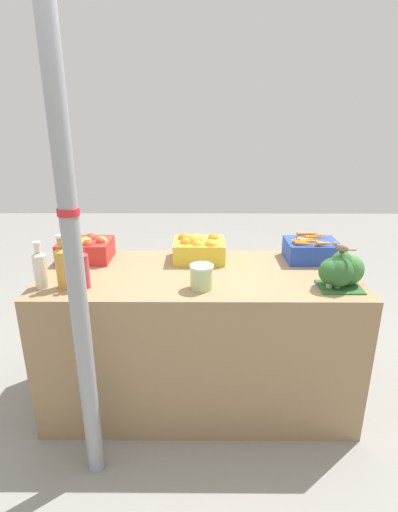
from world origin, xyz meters
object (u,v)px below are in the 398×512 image
Objects in this scene: apple_crate at (86,249)px; broccoli_pile at (340,270)px; orange_crate at (199,248)px; sparrow_bird at (341,248)px; juice_bottle_amber at (63,266)px; support_pole at (71,240)px; carrot_crate at (311,250)px; pickle_jar at (202,277)px; juice_bottle_ruby at (83,268)px; juice_bottle_cloudy at (40,268)px.

apple_crate is 1.25× the size of broccoli_pile.
sparrow_bird is (0.73, -0.41, 0.14)m from orange_crate.
juice_bottle_amber reaches higher than orange_crate.
support_pole is at bearing -63.01° from juice_bottle_amber.
support_pole reaches higher than carrot_crate.
support_pole is 18.96× the size of pickle_jar.
juice_bottle_ruby is at bearing 179.20° from pickle_jar.
juice_bottle_cloudy is at bearing 130.52° from support_pole.
broccoli_pile is (0.74, -0.41, 0.02)m from orange_crate.
sparrow_bird is (1.43, -0.41, 0.14)m from apple_crate.
pickle_jar is (0.72, -0.43, -0.01)m from apple_crate.
broccoli_pile is 0.72m from pickle_jar.
pickle_jar is (0.72, -0.01, -0.06)m from juice_bottle_amber.
pickle_jar is (-0.68, -0.44, -0.00)m from carrot_crate.
broccoli_pile is 1.44m from juice_bottle_amber.
carrot_crate is 1.25× the size of juice_bottle_cloudy.
juice_bottle_cloudy is (-0.12, -0.42, 0.03)m from apple_crate.
carrot_crate is at bearing -37.28° from sparrow_bird.
juice_bottle_amber is at bearing 0.00° from juice_bottle_cloudy.
juice_bottle_ruby is 2.37× the size of sparrow_bird.
orange_crate reaches higher than carrot_crate.
juice_bottle_amber is 2.21× the size of pickle_jar.
sparrow_bird is at bearing -15.78° from apple_crate.
juice_bottle_amber is 1.11× the size of juice_bottle_ruby.
carrot_crate is 1.22× the size of juice_bottle_ruby.
juice_bottle_amber is at bearing 179.31° from pickle_jar.
orange_crate is 1.00× the size of carrot_crate.
support_pole is 0.45m from juice_bottle_ruby.
broccoli_pile is 1.34m from juice_bottle_ruby.
apple_crate is 1.00× the size of orange_crate.
juice_bottle_amber reaches higher than juice_bottle_ruby.
support_pole is 7.84× the size of apple_crate.
juice_bottle_amber reaches higher than apple_crate.
juice_bottle_cloudy is at bearing 179.41° from pickle_jar.
support_pole is at bearing -77.34° from juice_bottle_ruby.
sparrow_bird reaches higher than apple_crate.
juice_bottle_amber is at bearing 48.76° from sparrow_bird.
juice_bottle_amber is at bearing 116.99° from support_pole.
juice_bottle_ruby reaches higher than juice_bottle_cloudy.
support_pole reaches higher than pickle_jar.
apple_crate is 1.09× the size of juice_bottle_amber.
juice_bottle_amber reaches higher than pickle_jar.
orange_crate is 0.43m from pickle_jar.
broccoli_pile is at bearing -15.72° from apple_crate.
juice_bottle_ruby reaches higher than carrot_crate.
juice_bottle_amber is 0.10m from juice_bottle_ruby.
orange_crate is at bearing 31.09° from juice_bottle_amber.
orange_crate is 0.84m from broccoli_pile.
juice_bottle_cloudy is 2.31× the size of sparrow_bird.
pickle_jar is at bearing -178.10° from broccoli_pile.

